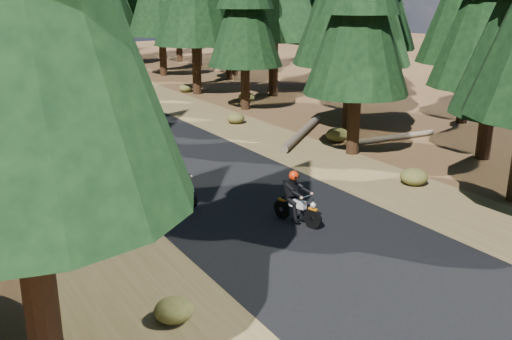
{
  "coord_description": "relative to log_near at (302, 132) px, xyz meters",
  "views": [
    {
      "loc": [
        -7.81,
        -11.37,
        5.75
      ],
      "look_at": [
        0.0,
        1.5,
        1.1
      ],
      "focal_mm": 40.0,
      "sensor_mm": 36.0,
      "label": 1
    }
  ],
  "objects": [
    {
      "name": "understory_shrubs",
      "position": [
        -5.14,
        0.18,
        0.1
      ],
      "size": [
        16.57,
        31.58,
        0.61
      ],
      "color": "#474C1E",
      "rests_on": "ground"
    },
    {
      "name": "ground",
      "position": [
        -6.09,
        -7.73,
        -0.16
      ],
      "size": [
        120.0,
        120.0,
        0.0
      ],
      "primitive_type": "plane",
      "color": "#4B311B",
      "rests_on": "ground"
    },
    {
      "name": "road",
      "position": [
        -6.09,
        -2.73,
        -0.15
      ],
      "size": [
        6.0,
        100.0,
        0.01
      ],
      "primitive_type": "cube",
      "color": "black",
      "rests_on": "ground"
    },
    {
      "name": "rider_lead",
      "position": [
        -5.79,
        -7.81,
        0.31
      ],
      "size": [
        0.88,
        1.64,
        1.4
      ],
      "rotation": [
        0.0,
        0.0,
        3.42
      ],
      "color": "beige",
      "rests_on": "road"
    },
    {
      "name": "shoulder_r",
      "position": [
        -1.49,
        -2.73,
        -0.16
      ],
      "size": [
        3.2,
        100.0,
        0.01
      ],
      "primitive_type": "cube",
      "color": "brown",
      "rests_on": "ground"
    },
    {
      "name": "shoulder_l",
      "position": [
        -10.69,
        -2.73,
        -0.16
      ],
      "size": [
        3.2,
        100.0,
        0.01
      ],
      "primitive_type": "cube",
      "color": "brown",
      "rests_on": "ground"
    },
    {
      "name": "log_near",
      "position": [
        0.0,
        0.0,
        0.0
      ],
      "size": [
        4.73,
        4.14,
        0.32
      ],
      "primitive_type": "cylinder",
      "rotation": [
        0.0,
        1.57,
        0.71
      ],
      "color": "#4C4233",
      "rests_on": "ground"
    },
    {
      "name": "rider_follow",
      "position": [
        -7.84,
        -4.87,
        0.32
      ],
      "size": [
        0.86,
        1.65,
        1.41
      ],
      "rotation": [
        0.0,
        0.0,
        3.4
      ],
      "color": "#A90D0B",
      "rests_on": "road"
    },
    {
      "name": "log_far",
      "position": [
        2.7,
        -2.59,
        -0.04
      ],
      "size": [
        4.25,
        0.57,
        0.24
      ],
      "primitive_type": "cylinder",
      "rotation": [
        0.0,
        1.57,
        -0.08
      ],
      "color": "#4C4233",
      "rests_on": "ground"
    }
  ]
}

